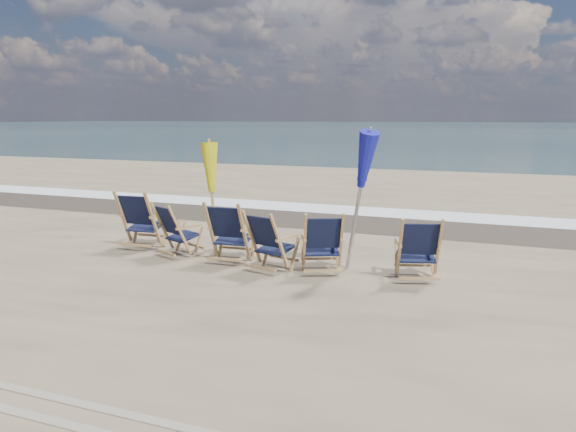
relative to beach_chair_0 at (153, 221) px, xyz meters
name	(u,v)px	position (x,y,z in m)	size (l,w,h in m)	color
ocean	(497,127)	(2.81, 125.33, -0.55)	(400.00, 400.00, 0.00)	#335355
surf_foam	(376,212)	(2.81, 5.63, -0.55)	(200.00, 1.40, 0.01)	silver
wet_sand_strip	(361,222)	(2.81, 4.13, -0.55)	(200.00, 2.60, 0.00)	#42362A
beach_chair_0	(153,221)	(0.00, 0.00, 0.00)	(0.70, 0.79, 1.10)	black
beach_chair_1	(179,232)	(0.80, -0.39, -0.07)	(0.61, 0.69, 0.96)	black
beach_chair_2	(244,234)	(1.97, -0.31, -0.02)	(0.67, 0.76, 1.05)	black
beach_chair_3	(279,244)	(2.73, -0.65, -0.06)	(0.63, 0.71, 0.98)	black
beach_chair_4	(341,243)	(3.60, -0.28, -0.05)	(0.63, 0.71, 0.99)	black
beach_chair_5	(439,250)	(5.03, -0.18, -0.06)	(0.63, 0.71, 0.99)	black
umbrella_yellow	(212,174)	(1.16, 0.15, 0.88)	(0.30, 0.30, 1.94)	#A8804B
umbrella_blue	(358,161)	(3.79, -0.11, 1.19)	(0.30, 0.30, 2.27)	#A5A5AD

